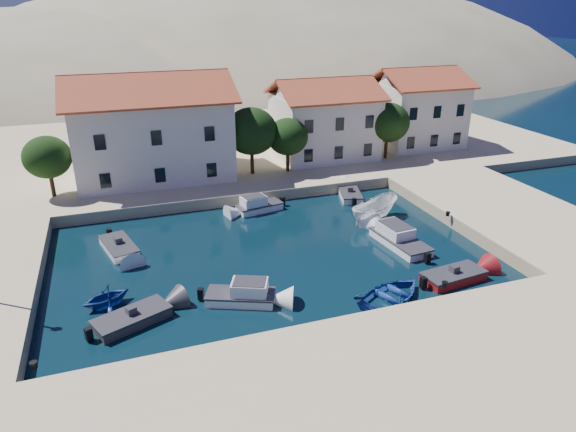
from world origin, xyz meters
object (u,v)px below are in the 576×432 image
at_px(building_mid, 324,117).
at_px(rowboat_south, 391,300).
at_px(building_right, 417,106).
at_px(building_left, 151,125).
at_px(boat_east, 374,220).
at_px(cabin_cruiser_east, 400,240).
at_px(cabin_cruiser_south, 240,295).

height_order(building_mid, rowboat_south, building_mid).
height_order(building_right, rowboat_south, building_right).
distance_m(building_left, boat_east, 22.53).
height_order(building_right, cabin_cruiser_east, building_right).
height_order(cabin_cruiser_south, boat_east, cabin_cruiser_south).
distance_m(building_mid, cabin_cruiser_east, 21.38).
distance_m(rowboat_south, cabin_cruiser_east, 7.70).
bearing_deg(building_right, rowboat_south, -123.88).
relative_size(building_mid, cabin_cruiser_east, 1.94).
relative_size(cabin_cruiser_south, rowboat_south, 0.93).
distance_m(cabin_cruiser_south, rowboat_south, 9.11).
height_order(building_right, boat_east, building_right).
distance_m(building_right, cabin_cruiser_east, 26.57).
relative_size(building_mid, building_right, 1.11).
bearing_deg(building_left, building_mid, 3.18).
relative_size(building_left, boat_east, 2.90).
distance_m(cabin_cruiser_south, cabin_cruiser_east, 13.49).
bearing_deg(building_right, cabin_cruiser_south, -137.41).
bearing_deg(cabin_cruiser_east, building_right, -39.55).
bearing_deg(building_left, cabin_cruiser_south, -83.88).
relative_size(cabin_cruiser_south, cabin_cruiser_east, 0.82).
bearing_deg(rowboat_south, boat_east, -45.72).
relative_size(cabin_cruiser_south, boat_east, 0.88).
xyz_separation_m(building_left, cabin_cruiser_east, (15.50, -19.70, -5.46)).
distance_m(building_right, boat_east, 22.52).
relative_size(building_left, building_mid, 1.40).
relative_size(cabin_cruiser_east, boat_east, 1.07).
height_order(building_right, cabin_cruiser_south, building_right).
bearing_deg(cabin_cruiser_south, building_right, 65.67).
bearing_deg(building_left, boat_east, -42.72).
bearing_deg(boat_east, rowboat_south, 134.69).
distance_m(building_mid, cabin_cruiser_south, 29.20).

